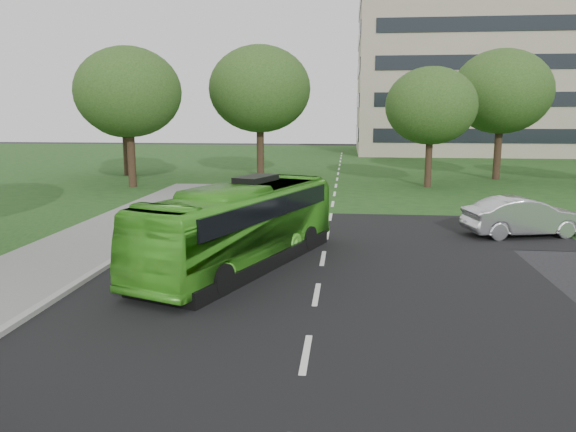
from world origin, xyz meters
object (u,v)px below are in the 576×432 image
Objects in this scene: office_building at (521,52)px; bus at (242,226)px; sedan at (524,217)px; tree_park_b at (260,89)px; tree_park_f at (124,104)px; tree_park_a at (128,92)px; tree_park_d at (502,92)px; tree_park_c at (431,106)px.

bus is (-24.62, -57.11, -11.13)m from office_building.
bus is at bearing 104.67° from sedan.
tree_park_b reaches higher than tree_park_f.
tree_park_b is (-27.90, -32.09, -5.69)m from office_building.
tree_park_d is (26.11, 7.14, 0.19)m from tree_park_a.
tree_park_b reaches higher than tree_park_a.
office_building reaches higher than bus.
tree_park_b reaches higher than tree_park_c.
tree_park_f reaches higher than tree_park_c.
tree_park_d reaches higher than bus.
tree_park_f is at bearing 139.52° from bus.
tree_park_b is at bearing 117.96° from bus.
tree_park_d is 0.99× the size of bus.
tree_park_d is at bearing -107.70° from office_building.
tree_park_a is at bearing -133.46° from office_building.
sedan is at bearing -38.77° from tree_park_f.
tree_park_f is (-39.12, -30.98, -6.74)m from office_building.
tree_park_f is 32.84m from sedan.
sedan is at bearing 48.69° from bus.
tree_park_d is at bearing -24.52° from sedan.
bus is at bearing -59.46° from tree_park_a.
tree_park_b is 1.19× the size of tree_park_f.
tree_park_d is (-9.83, -30.79, -5.90)m from office_building.
tree_park_b is 18.12m from tree_park_d.
sedan is at bearing -31.17° from tree_park_a.
office_building is 63.18m from bus.
sedan is at bearing -105.07° from office_building.
office_building is 8.17× the size of sedan.
tree_park_c is at bearing -17.53° from tree_park_b.
tree_park_b is at bearing 22.71° from sedan.
tree_park_d reaches higher than tree_park_c.
tree_park_d is 1.99× the size of sedan.
office_building is 4.11× the size of tree_park_d.
office_building is 52.61m from tree_park_a.
tree_park_c is (-15.67, -35.95, -7.00)m from office_building.
tree_park_b is at bearing -5.61° from tree_park_f.
tree_park_a is at bearing -65.37° from tree_park_f.
sedan is (25.31, -20.33, -4.96)m from tree_park_f.
tree_park_d is (18.08, 1.30, -0.21)m from tree_park_b.
tree_park_c reaches higher than bus.
tree_park_d is 30.64m from bus.
sedan is at bearing -53.77° from tree_park_b.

